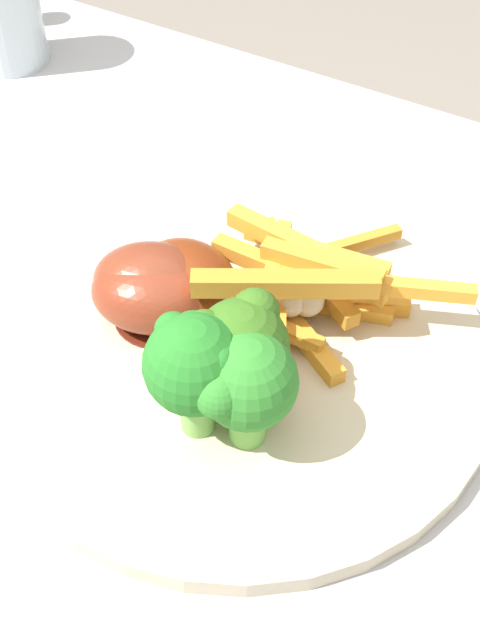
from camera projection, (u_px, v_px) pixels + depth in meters
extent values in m
cube|color=#B7B7BC|center=(136.00, 420.00, 0.44)|extent=(1.16, 0.75, 0.03)
cylinder|color=gray|center=(6.00, 264.00, 1.08)|extent=(0.06, 0.06, 0.71)
cylinder|color=beige|center=(240.00, 352.00, 0.44)|extent=(0.29, 0.29, 0.01)
cylinder|color=#77B556|center=(198.00, 407.00, 0.39)|extent=(0.02, 0.02, 0.03)
sphere|color=#247424|center=(195.00, 364.00, 0.37)|extent=(0.05, 0.05, 0.05)
sphere|color=#247424|center=(224.00, 357.00, 0.35)|extent=(0.02, 0.02, 0.02)
sphere|color=#247424|center=(193.00, 335.00, 0.37)|extent=(0.02, 0.02, 0.02)
sphere|color=#247424|center=(173.00, 330.00, 0.37)|extent=(0.02, 0.02, 0.02)
cylinder|color=#7AA74E|center=(241.00, 386.00, 0.40)|extent=(0.02, 0.02, 0.02)
sphere|color=#35651C|center=(241.00, 347.00, 0.38)|extent=(0.05, 0.05, 0.05)
sphere|color=#35651C|center=(246.00, 323.00, 0.39)|extent=(0.03, 0.03, 0.03)
sphere|color=#35651C|center=(210.00, 337.00, 0.39)|extent=(0.02, 0.02, 0.02)
sphere|color=#35651C|center=(255.00, 313.00, 0.38)|extent=(0.02, 0.02, 0.02)
sphere|color=#35651C|center=(202.00, 360.00, 0.38)|extent=(0.02, 0.02, 0.02)
sphere|color=#35651C|center=(203.00, 329.00, 0.38)|extent=(0.02, 0.02, 0.02)
sphere|color=#35651C|center=(205.00, 334.00, 0.37)|extent=(0.02, 0.02, 0.02)
cylinder|color=#73BD51|center=(248.00, 420.00, 0.39)|extent=(0.02, 0.02, 0.02)
sphere|color=#2F7E2A|center=(248.00, 381.00, 0.36)|extent=(0.05, 0.05, 0.05)
sphere|color=#2F7E2A|center=(244.00, 357.00, 0.37)|extent=(0.02, 0.02, 0.02)
sphere|color=#2F7E2A|center=(256.00, 406.00, 0.35)|extent=(0.02, 0.02, 0.02)
sphere|color=#2F7E2A|center=(220.00, 394.00, 0.35)|extent=(0.02, 0.02, 0.02)
cube|color=orange|center=(319.00, 300.00, 0.46)|extent=(0.10, 0.06, 0.01)
cube|color=gold|center=(391.00, 286.00, 0.43)|extent=(0.09, 0.05, 0.01)
cube|color=#BF7E26|center=(285.00, 284.00, 0.41)|extent=(0.09, 0.06, 0.01)
cube|color=orange|center=(261.00, 262.00, 0.45)|extent=(0.06, 0.01, 0.01)
cube|color=orange|center=(327.00, 305.00, 0.46)|extent=(0.08, 0.03, 0.01)
cube|color=gold|center=(316.00, 251.00, 0.48)|extent=(0.09, 0.02, 0.01)
cube|color=orange|center=(250.00, 316.00, 0.44)|extent=(0.09, 0.01, 0.01)
cube|color=orange|center=(300.00, 332.00, 0.44)|extent=(0.07, 0.05, 0.01)
cube|color=gold|center=(302.00, 248.00, 0.45)|extent=(0.10, 0.02, 0.01)
cube|color=orange|center=(275.00, 333.00, 0.42)|extent=(0.05, 0.08, 0.01)
cube|color=#BD7D26|center=(327.00, 252.00, 0.48)|extent=(0.06, 0.09, 0.01)
cube|color=orange|center=(327.00, 272.00, 0.44)|extent=(0.08, 0.01, 0.01)
cube|color=orange|center=(274.00, 265.00, 0.45)|extent=(0.03, 0.07, 0.01)
cube|color=orange|center=(322.00, 264.00, 0.43)|extent=(0.07, 0.02, 0.01)
cube|color=#C17F26|center=(306.00, 270.00, 0.46)|extent=(0.09, 0.06, 0.01)
cylinder|color=#551C10|center=(160.00, 315.00, 0.45)|extent=(0.05, 0.05, 0.00)
ellipsoid|color=maroon|center=(157.00, 290.00, 0.44)|extent=(0.09, 0.09, 0.04)
cylinder|color=beige|center=(269.00, 298.00, 0.44)|extent=(0.04, 0.03, 0.01)
sphere|color=silver|center=(308.00, 300.00, 0.44)|extent=(0.02, 0.02, 0.02)
cylinder|color=#511A09|center=(188.00, 306.00, 0.46)|extent=(0.05, 0.05, 0.00)
ellipsoid|color=maroon|center=(186.00, 281.00, 0.45)|extent=(0.08, 0.07, 0.04)
cylinder|color=beige|center=(248.00, 336.00, 0.42)|extent=(0.04, 0.02, 0.01)
sphere|color=silver|center=(270.00, 355.00, 0.41)|extent=(0.02, 0.02, 0.02)
cylinder|color=#521D11|center=(157.00, 309.00, 0.46)|extent=(0.05, 0.05, 0.00)
ellipsoid|color=maroon|center=(154.00, 283.00, 0.44)|extent=(0.09, 0.07, 0.04)
cylinder|color=beige|center=(255.00, 297.00, 0.44)|extent=(0.04, 0.03, 0.01)
sphere|color=silver|center=(290.00, 301.00, 0.44)|extent=(0.02, 0.02, 0.02)
cylinder|color=silver|center=(0.00, 6.00, 0.66)|extent=(0.07, 0.07, 0.10)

